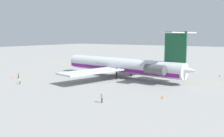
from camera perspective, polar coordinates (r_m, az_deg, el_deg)
The scene contains 10 objects.
ground at distance 76.45m, azimuth 8.89°, elevation -0.70°, with size 370.78×370.78×0.00m, color gray.
main_jetliner at distance 64.41m, azimuth 2.70°, elevation 0.68°, with size 39.48×34.96×11.50m.
ground_crew_near_nose at distance 90.11m, azimuth -1.53°, elevation 1.31°, with size 0.28×0.42×1.73m.
ground_crew_near_tail at distance 40.84m, azimuth -2.29°, elevation -6.20°, with size 0.27×0.37×1.68m.
ground_crew_portside at distance 68.20m, azimuth -20.10°, elevation -1.14°, with size 0.42×0.27×1.69m.
ground_crew_starboard at distance 59.69m, azimuth -19.84°, elevation -2.32°, with size 0.26×0.37×1.65m.
safety_cone_nose at distance 44.56m, azimuth 11.18°, elevation -6.23°, with size 0.40×0.40×0.55m, color #EA590F.
safety_cone_wingtip at distance 71.78m, azimuth 22.87°, elevation -1.51°, with size 0.40×0.40×0.55m, color #EA590F.
safety_cone_tail at distance 68.71m, azimuth -21.34°, elevation -1.81°, with size 0.40×0.40×0.55m, color #EA590F.
taxiway_centreline at distance 72.16m, azimuth 5.12°, elevation -1.12°, with size 98.50×0.36×0.01m, color gold.
Camera 1 is at (-31.18, 68.98, 10.68)m, focal length 41.05 mm.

